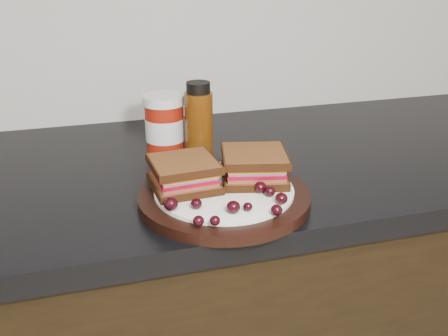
% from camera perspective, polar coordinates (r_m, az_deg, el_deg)
% --- Properties ---
extents(countertop, '(3.98, 0.60, 0.04)m').
position_cam_1_polar(countertop, '(0.97, -5.83, -0.68)').
color(countertop, black).
rests_on(countertop, base_cabinets).
extents(plate, '(0.28, 0.28, 0.02)m').
position_cam_1_polar(plate, '(0.81, 0.00, -3.30)').
color(plate, black).
rests_on(plate, countertop).
extents(sandwich_left, '(0.11, 0.11, 0.05)m').
position_cam_1_polar(sandwich_left, '(0.81, -4.59, -0.66)').
color(sandwich_left, brown).
rests_on(sandwich_left, plate).
extents(sandwich_right, '(0.13, 0.13, 0.05)m').
position_cam_1_polar(sandwich_right, '(0.83, 3.48, 0.25)').
color(sandwich_right, brown).
rests_on(sandwich_right, plate).
extents(grape_0, '(0.02, 0.02, 0.02)m').
position_cam_1_polar(grape_0, '(0.74, -6.10, -4.10)').
color(grape_0, black).
rests_on(grape_0, plate).
extents(grape_1, '(0.02, 0.02, 0.02)m').
position_cam_1_polar(grape_1, '(0.74, -3.17, -4.09)').
color(grape_1, black).
rests_on(grape_1, plate).
extents(grape_2, '(0.02, 0.02, 0.02)m').
position_cam_1_polar(grape_2, '(0.70, -2.92, -6.05)').
color(grape_2, black).
rests_on(grape_2, plate).
extents(grape_3, '(0.02, 0.02, 0.01)m').
position_cam_1_polar(grape_3, '(0.70, -1.04, -6.02)').
color(grape_3, black).
rests_on(grape_3, plate).
extents(grape_4, '(0.02, 0.02, 0.02)m').
position_cam_1_polar(grape_4, '(0.73, 1.07, -4.48)').
color(grape_4, black).
rests_on(grape_4, plate).
extents(grape_5, '(0.01, 0.01, 0.01)m').
position_cam_1_polar(grape_5, '(0.74, 2.74, -4.45)').
color(grape_5, black).
rests_on(grape_5, plate).
extents(grape_6, '(0.02, 0.02, 0.02)m').
position_cam_1_polar(grape_6, '(0.73, 6.03, -4.80)').
color(grape_6, black).
rests_on(grape_6, plate).
extents(grape_7, '(0.02, 0.02, 0.02)m').
position_cam_1_polar(grape_7, '(0.76, 6.57, -3.47)').
color(grape_7, black).
rests_on(grape_7, plate).
extents(grape_8, '(0.02, 0.02, 0.02)m').
position_cam_1_polar(grape_8, '(0.78, 5.27, -2.68)').
color(grape_8, black).
rests_on(grape_8, plate).
extents(grape_9, '(0.02, 0.02, 0.02)m').
position_cam_1_polar(grape_9, '(0.79, 4.17, -2.21)').
color(grape_9, black).
rests_on(grape_9, plate).
extents(grape_10, '(0.02, 0.02, 0.02)m').
position_cam_1_polar(grape_10, '(0.84, 5.58, -0.85)').
color(grape_10, black).
rests_on(grape_10, plate).
extents(grape_11, '(0.02, 0.02, 0.02)m').
position_cam_1_polar(grape_11, '(0.84, 3.29, -0.63)').
color(grape_11, black).
rests_on(grape_11, plate).
extents(grape_12, '(0.02, 0.02, 0.01)m').
position_cam_1_polar(grape_12, '(0.86, 3.74, -0.15)').
color(grape_12, black).
rests_on(grape_12, plate).
extents(grape_13, '(0.02, 0.02, 0.02)m').
position_cam_1_polar(grape_13, '(0.85, -4.24, -0.43)').
color(grape_13, black).
rests_on(grape_13, plate).
extents(grape_14, '(0.02, 0.02, 0.01)m').
position_cam_1_polar(grape_14, '(0.82, -4.77, -1.49)').
color(grape_14, black).
rests_on(grape_14, plate).
extents(grape_15, '(0.02, 0.02, 0.02)m').
position_cam_1_polar(grape_15, '(0.80, -4.94, -1.87)').
color(grape_15, black).
rests_on(grape_15, plate).
extents(grape_16, '(0.02, 0.02, 0.02)m').
position_cam_1_polar(grape_16, '(0.78, -5.37, -2.90)').
color(grape_16, black).
rests_on(grape_16, plate).
extents(grape_17, '(0.02, 0.02, 0.02)m').
position_cam_1_polar(grape_17, '(0.82, -3.78, -1.28)').
color(grape_17, black).
rests_on(grape_17, plate).
extents(grape_18, '(0.02, 0.02, 0.02)m').
position_cam_1_polar(grape_18, '(0.82, -5.87, -1.39)').
color(grape_18, black).
rests_on(grape_18, plate).
extents(grape_19, '(0.02, 0.02, 0.02)m').
position_cam_1_polar(grape_19, '(0.79, -5.84, -2.25)').
color(grape_19, black).
rests_on(grape_19, plate).
extents(condiment_jar, '(0.10, 0.10, 0.12)m').
position_cam_1_polar(condiment_jar, '(1.01, -6.79, 4.96)').
color(condiment_jar, maroon).
rests_on(condiment_jar, countertop).
extents(oil_bottle, '(0.07, 0.07, 0.15)m').
position_cam_1_polar(oil_bottle, '(0.97, -2.89, 5.41)').
color(oil_bottle, '#502708').
rests_on(oil_bottle, countertop).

